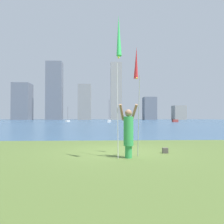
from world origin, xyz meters
name	(u,v)px	position (x,y,z in m)	size (l,w,h in m)	color
ground	(104,122)	(0.00, 50.95, -0.06)	(120.00, 138.00, 0.12)	#475B28
person	(128,131)	(0.30, -1.49, 0.89)	(0.66, 0.49, 1.81)	green
kite_flag_left	(119,39)	(-0.06, -1.95, 3.83)	(0.16, 0.98, 4.62)	#B2B2B7
kite_flag_right	(136,66)	(0.66, -0.92, 3.22)	(0.16, 0.93, 3.88)	#B2B2B7
bag	(165,151)	(1.80, -0.55, 0.10)	(0.20, 0.16, 0.20)	#4C4742
sailboat_0	(175,121)	(18.81, 50.60, 0.36)	(1.82, 1.22, 4.01)	maroon
sailboat_1	(109,121)	(1.37, 48.31, 0.37)	(0.91, 3.03, 5.65)	white
sailboat_2	(68,121)	(-9.66, 53.47, 0.29)	(1.03, 2.12, 4.18)	silver
skyline_tower_0	(22,102)	(-35.97, 95.81, 8.17)	(7.43, 7.85, 16.33)	slate
skyline_tower_1	(54,91)	(-21.86, 96.28, 13.14)	(7.12, 5.28, 26.29)	slate
skyline_tower_2	(85,102)	(-8.11, 95.57, 7.98)	(5.78, 6.06, 15.96)	gray
skyline_tower_3	(116,91)	(6.32, 97.24, 13.28)	(5.13, 3.45, 26.57)	gray
skyline_tower_4	(150,108)	(22.20, 98.73, 5.30)	(5.86, 6.27, 10.59)	slate
skyline_tower_5	(179,113)	(35.97, 97.84, 3.31)	(5.64, 5.59, 6.63)	gray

